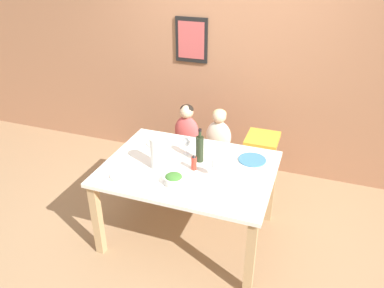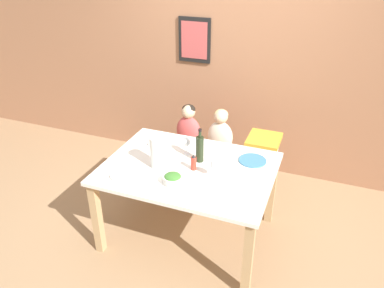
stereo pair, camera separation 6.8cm
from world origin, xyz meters
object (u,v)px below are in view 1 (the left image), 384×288
at_px(wine_bottle, 200,148).
at_px(chair_right_highchair, 261,151).
at_px(salad_bowl_large, 174,179).
at_px(chair_far_left, 187,151).
at_px(chair_far_center, 218,157).
at_px(wine_glass_near, 215,165).
at_px(person_child_center, 219,131).
at_px(paper_towel_roll, 157,153).
at_px(dinner_plate_front_left, 125,175).
at_px(dinner_plate_back_right, 252,160).
at_px(wine_glass_far, 186,142).
at_px(person_child_left, 187,126).
at_px(dinner_plate_back_left, 159,143).

bearing_deg(wine_bottle, chair_right_highchair, 57.93).
height_order(chair_right_highchair, wine_bottle, wine_bottle).
bearing_deg(salad_bowl_large, chair_far_left, 105.24).
distance_m(chair_far_center, wine_glass_near, 1.03).
height_order(chair_far_left, person_child_center, person_child_center).
distance_m(chair_far_center, paper_towel_roll, 1.07).
bearing_deg(wine_bottle, dinner_plate_front_left, -139.59).
bearing_deg(chair_right_highchair, chair_far_left, 180.00).
bearing_deg(dinner_plate_back_right, wine_glass_far, -172.06).
relative_size(paper_towel_roll, wine_glass_far, 1.68).
bearing_deg(dinner_plate_back_right, chair_far_left, 146.94).
height_order(chair_far_center, wine_glass_near, wine_glass_near).
bearing_deg(person_child_left, person_child_center, 0.00).
distance_m(chair_right_highchair, person_child_left, 0.83).
height_order(chair_far_center, wine_bottle, wine_bottle).
height_order(paper_towel_roll, salad_bowl_large, paper_towel_roll).
relative_size(wine_glass_far, dinner_plate_back_left, 0.68).
distance_m(wine_glass_near, wine_glass_far, 0.45).
bearing_deg(dinner_plate_front_left, wine_glass_near, 18.04).
distance_m(chair_far_left, dinner_plate_front_left, 1.18).
relative_size(wine_glass_far, salad_bowl_large, 1.05).
xyz_separation_m(chair_far_center, paper_towel_roll, (-0.28, -0.91, 0.49)).
distance_m(chair_far_left, person_child_center, 0.48).
bearing_deg(chair_right_highchair, wine_glass_far, -133.84).
xyz_separation_m(chair_far_center, person_child_center, (0.00, 0.00, 0.32)).
bearing_deg(paper_towel_roll, wine_glass_near, 1.80).
bearing_deg(chair_far_left, wine_glass_far, -69.70).
height_order(paper_towel_roll, dinner_plate_back_right, paper_towel_roll).
height_order(chair_far_center, paper_towel_roll, paper_towel_roll).
relative_size(chair_far_left, dinner_plate_back_right, 1.95).
height_order(person_child_left, dinner_plate_back_left, person_child_left).
distance_m(person_child_left, wine_bottle, 0.81).
bearing_deg(chair_far_center, dinner_plate_front_left, -113.20).
bearing_deg(chair_right_highchair, wine_glass_near, -104.65).
xyz_separation_m(person_child_center, salad_bowl_large, (-0.06, -1.09, 0.07)).
xyz_separation_m(wine_glass_far, dinner_plate_back_right, (0.59, 0.08, -0.11)).
distance_m(chair_far_center, dinner_plate_back_right, 0.78).
relative_size(wine_glass_near, dinner_plate_back_right, 0.68).
height_order(wine_glass_near, salad_bowl_large, wine_glass_near).
xyz_separation_m(wine_bottle, dinner_plate_back_right, (0.43, 0.16, -0.12)).
bearing_deg(person_child_left, wine_bottle, -61.35).
distance_m(chair_right_highchair, person_child_center, 0.48).
bearing_deg(paper_towel_roll, dinner_plate_back_right, 27.29).
distance_m(chair_far_left, chair_right_highchair, 0.83).
relative_size(salad_bowl_large, dinner_plate_back_right, 0.65).
height_order(chair_far_left, salad_bowl_large, salad_bowl_large).
bearing_deg(wine_glass_far, wine_bottle, -28.10).
xyz_separation_m(chair_far_left, chair_far_center, (0.35, 0.00, 0.00)).
distance_m(paper_towel_roll, wine_glass_far, 0.33).
relative_size(wine_bottle, dinner_plate_back_left, 1.28).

